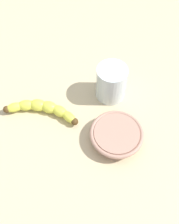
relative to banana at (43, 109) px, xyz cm
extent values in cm
cube|color=#CDB88E|center=(-16.60, 5.77, -3.36)|extent=(120.00, 120.00, 3.00)
ellipsoid|color=#E0E547|center=(-1.51, 8.46, 0.00)|extent=(3.80, 5.79, 2.80)
ellipsoid|color=#E0E547|center=(-1.85, 4.92, 0.00)|extent=(3.31, 5.38, 3.26)
ellipsoid|color=#E0E547|center=(-1.44, 1.39, 0.00)|extent=(4.79, 6.03, 3.72)
ellipsoid|color=#E0E547|center=(-0.31, -1.98, 0.00)|extent=(5.61, 6.41, 3.72)
ellipsoid|color=#E0E547|center=(1.51, -5.04, 0.00)|extent=(5.80, 6.23, 3.26)
ellipsoid|color=#E0E547|center=(3.92, -7.65, 0.00)|extent=(5.86, 5.63, 2.80)
sphere|color=#513819|center=(-1.04, 10.82, 0.00)|extent=(2.17, 2.17, 2.17)
sphere|color=#513819|center=(5.73, -9.24, 0.00)|extent=(2.17, 2.17, 2.17)
cylinder|color=silver|center=(-16.82, 14.46, 3.83)|extent=(9.31, 9.31, 11.38)
cylinder|color=#92759D|center=(-16.82, 14.46, 2.99)|extent=(8.81, 8.81, 9.19)
cylinder|color=tan|center=(-2.89, 23.64, 0.16)|extent=(12.92, 12.92, 4.03)
torus|color=tan|center=(-2.89, 23.64, 1.57)|extent=(15.24, 15.24, 1.20)
camera|label=1|loc=(32.40, 35.49, 68.76)|focal=43.78mm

